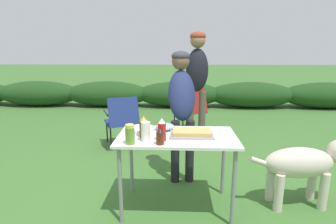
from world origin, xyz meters
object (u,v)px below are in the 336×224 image
at_px(camp_chair_green_behind_table, 122,119).
at_px(food_tray, 192,133).
at_px(plate_stack, 142,129).
at_px(standing_person_with_beanie, 197,74).
at_px(dog, 305,164).
at_px(relish_jar, 130,134).
at_px(camp_chair_near_hedge, 191,108).
at_px(paper_cup_stack, 146,131).
at_px(ketchup_bottle, 162,130).
at_px(mixing_bowl, 165,127).
at_px(bbq_sauce_bottle, 160,137).
at_px(folding_table, 177,143).
at_px(standing_person_in_gray_fleece, 182,100).
at_px(beer_bottle, 144,127).

bearing_deg(camp_chair_green_behind_table, food_tray, -82.01).
distance_m(food_tray, plate_stack, 0.50).
relative_size(standing_person_with_beanie, dog, 1.69).
height_order(relish_jar, camp_chair_near_hedge, relish_jar).
bearing_deg(paper_cup_stack, ketchup_bottle, 6.92).
relative_size(food_tray, dog, 0.37).
relative_size(mixing_bowl, standing_person_with_beanie, 0.11).
distance_m(paper_cup_stack, bbq_sauce_bottle, 0.16).
height_order(camp_chair_green_behind_table, camp_chair_near_hedge, same).
xyz_separation_m(folding_table, camp_chair_near_hedge, (0.23, 2.51, -0.20)).
bearing_deg(relish_jar, camp_chair_green_behind_table, 104.65).
height_order(plate_stack, camp_chair_green_behind_table, camp_chair_green_behind_table).
bearing_deg(plate_stack, ketchup_bottle, -50.82).
height_order(food_tray, standing_person_with_beanie, standing_person_with_beanie).
bearing_deg(bbq_sauce_bottle, food_tray, 40.42).
bearing_deg(ketchup_bottle, relish_jar, -158.98).
height_order(ketchup_bottle, standing_person_with_beanie, standing_person_with_beanie).
relative_size(folding_table, camp_chair_green_behind_table, 1.32).
bearing_deg(folding_table, paper_cup_stack, -148.66).
xyz_separation_m(food_tray, bbq_sauce_bottle, (-0.28, -0.24, 0.04)).
xyz_separation_m(standing_person_in_gray_fleece, standing_person_with_beanie, (0.26, 1.32, 0.19)).
distance_m(mixing_bowl, ketchup_bottle, 0.33).
distance_m(paper_cup_stack, camp_chair_green_behind_table, 1.94).
bearing_deg(standing_person_in_gray_fleece, dog, -32.18).
bearing_deg(camp_chair_near_hedge, dog, -91.46).
bearing_deg(plate_stack, dog, -0.63).
height_order(relish_jar, standing_person_with_beanie, standing_person_with_beanie).
xyz_separation_m(food_tray, plate_stack, (-0.48, 0.13, -0.01)).
relative_size(dog, camp_chair_near_hedge, 1.29).
height_order(paper_cup_stack, ketchup_bottle, ketchup_bottle).
bearing_deg(standing_person_with_beanie, food_tray, -92.70).
bearing_deg(bbq_sauce_bottle, paper_cup_stack, 148.01).
height_order(folding_table, plate_stack, plate_stack).
xyz_separation_m(bbq_sauce_bottle, dog, (1.39, 0.34, -0.37)).
xyz_separation_m(food_tray, ketchup_bottle, (-0.27, -0.14, 0.07)).
distance_m(beer_bottle, relish_jar, 0.21).
xyz_separation_m(food_tray, standing_person_in_gray_fleece, (-0.09, 0.65, 0.20)).
height_order(dog, camp_chair_green_behind_table, camp_chair_green_behind_table).
height_order(folding_table, camp_chair_green_behind_table, camp_chair_green_behind_table).
height_order(standing_person_in_gray_fleece, camp_chair_green_behind_table, standing_person_in_gray_fleece).
bearing_deg(plate_stack, folding_table, -18.30).
bearing_deg(mixing_bowl, bbq_sauce_bottle, -92.32).
xyz_separation_m(dog, camp_chair_green_behind_table, (-2.14, 1.55, 0.03)).
distance_m(beer_bottle, camp_chair_green_behind_table, 1.84).
bearing_deg(standing_person_in_gray_fleece, camp_chair_green_behind_table, 125.05).
relative_size(mixing_bowl, camp_chair_near_hedge, 0.23).
distance_m(standing_person_in_gray_fleece, camp_chair_green_behind_table, 1.46).
bearing_deg(dog, relish_jar, -83.70).
distance_m(relish_jar, camp_chair_green_behind_table, 1.99).
bearing_deg(beer_bottle, bbq_sauce_bottle, -48.76).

